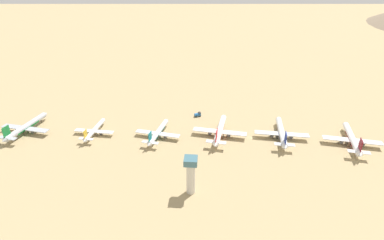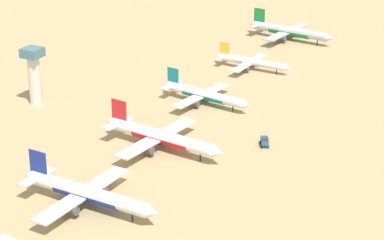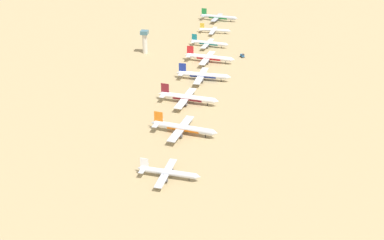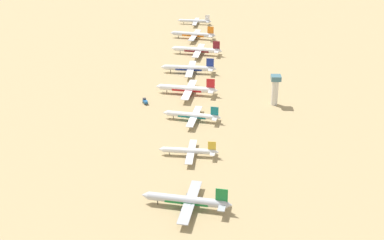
% 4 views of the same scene
% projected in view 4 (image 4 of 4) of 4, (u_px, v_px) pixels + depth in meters
% --- Properties ---
extents(ground_plane, '(2019.81, 2019.81, 0.00)m').
position_uv_depth(ground_plane, '(191.00, 83.00, 418.93)').
color(ground_plane, tan).
extents(parked_jet_0, '(38.12, 31.05, 10.99)m').
position_uv_depth(parked_jet_0, '(195.00, 21.00, 570.38)').
color(parked_jet_0, silver).
rests_on(parked_jet_0, ground).
extents(parked_jet_1, '(47.66, 39.00, 13.80)m').
position_uv_depth(parked_jet_1, '(193.00, 34.00, 522.46)').
color(parked_jet_1, silver).
rests_on(parked_jet_1, ground).
extents(parked_jet_2, '(48.78, 39.84, 14.08)m').
position_uv_depth(parked_jet_2, '(197.00, 50.00, 478.57)').
color(parked_jet_2, white).
rests_on(parked_jet_2, ground).
extents(parked_jet_3, '(48.06, 39.06, 13.86)m').
position_uv_depth(parked_jet_3, '(189.00, 68.00, 435.88)').
color(parked_jet_3, silver).
rests_on(parked_jet_3, ground).
extents(parked_jet_4, '(48.87, 39.90, 14.11)m').
position_uv_depth(parked_jet_4, '(187.00, 89.00, 395.53)').
color(parked_jet_4, white).
rests_on(parked_jet_4, ground).
extents(parked_jet_5, '(41.40, 33.87, 11.98)m').
position_uv_depth(parked_jet_5, '(193.00, 115.00, 355.07)').
color(parked_jet_5, silver).
rests_on(parked_jet_5, ground).
extents(parked_jet_6, '(37.12, 30.17, 10.70)m').
position_uv_depth(parked_jet_6, '(190.00, 151.00, 311.97)').
color(parked_jet_6, silver).
rests_on(parked_jet_6, ground).
extents(parked_jet_7, '(47.85, 39.12, 13.83)m').
position_uv_depth(parked_jet_7, '(187.00, 200.00, 264.26)').
color(parked_jet_7, '#B2B7C1').
rests_on(parked_jet_7, ground).
extents(service_truck, '(4.71, 5.70, 3.90)m').
position_uv_depth(service_truck, '(145.00, 101.00, 381.29)').
color(service_truck, '#1E5999').
rests_on(service_truck, ground).
extents(control_tower, '(7.20, 7.20, 22.89)m').
position_uv_depth(control_tower, '(275.00, 88.00, 375.23)').
color(control_tower, beige).
rests_on(control_tower, ground).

